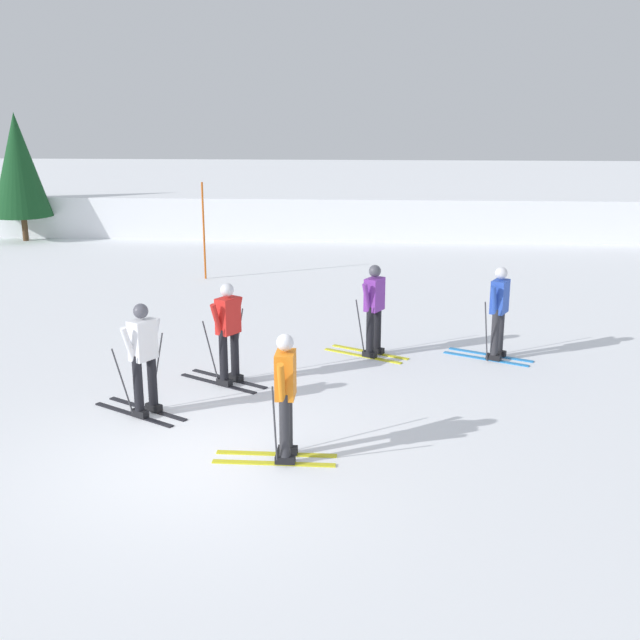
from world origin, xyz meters
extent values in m
plane|color=white|center=(0.00, 0.00, 0.00)|extent=(120.00, 120.00, 0.00)
cube|color=white|center=(0.00, 21.85, 0.71)|extent=(80.00, 9.25, 1.43)
cube|color=gold|center=(0.95, 0.05, 0.01)|extent=(1.60, 0.11, 0.02)
cube|color=gold|center=(0.95, 0.33, 0.01)|extent=(1.60, 0.11, 0.02)
cube|color=black|center=(1.10, 0.05, 0.07)|extent=(0.26, 0.12, 0.10)
cube|color=black|center=(1.10, 0.33, 0.07)|extent=(0.26, 0.12, 0.10)
cylinder|color=#2D2D33|center=(1.10, 0.05, 0.55)|extent=(0.14, 0.14, 0.85)
cylinder|color=#2D2D33|center=(1.10, 0.33, 0.55)|extent=(0.14, 0.14, 0.85)
cube|color=orange|center=(1.10, 0.19, 1.17)|extent=(0.24, 0.38, 0.60)
cylinder|color=orange|center=(1.08, -0.06, 1.16)|extent=(0.09, 0.26, 0.55)
cylinder|color=orange|center=(1.09, 0.44, 1.16)|extent=(0.09, 0.26, 0.55)
sphere|color=silver|center=(1.10, 0.19, 1.60)|extent=(0.22, 0.22, 0.22)
cylinder|color=#38383D|center=(1.00, -0.14, 0.59)|extent=(0.03, 0.35, 1.20)
cylinder|color=#38383D|center=(1.01, 0.52, 0.59)|extent=(0.03, 0.35, 1.20)
cube|color=black|center=(-0.34, 2.95, 0.01)|extent=(1.42, 0.90, 0.02)
cube|color=black|center=(-0.20, 3.20, 0.01)|extent=(1.42, 0.90, 0.02)
cube|color=black|center=(-0.21, 2.88, 0.07)|extent=(0.28, 0.24, 0.10)
cube|color=black|center=(-0.07, 3.12, 0.07)|extent=(0.28, 0.24, 0.10)
cylinder|color=black|center=(-0.21, 2.88, 0.55)|extent=(0.14, 0.14, 0.85)
cylinder|color=black|center=(-0.07, 3.12, 0.55)|extent=(0.14, 0.14, 0.85)
cube|color=red|center=(-0.14, 3.00, 1.17)|extent=(0.40, 0.45, 0.60)
cylinder|color=red|center=(-0.28, 2.79, 1.16)|extent=(0.21, 0.27, 0.55)
cylinder|color=red|center=(-0.03, 3.22, 1.16)|extent=(0.21, 0.27, 0.55)
sphere|color=silver|center=(-0.14, 3.00, 1.60)|extent=(0.22, 0.22, 0.22)
cylinder|color=#38383D|center=(-0.39, 2.77, 0.59)|extent=(0.20, 0.32, 1.18)
cylinder|color=#38383D|center=(-0.06, 3.33, 0.59)|extent=(0.20, 0.32, 1.18)
cube|color=gold|center=(2.05, 4.59, 0.01)|extent=(1.45, 0.85, 0.02)
cube|color=gold|center=(2.18, 4.83, 0.01)|extent=(1.45, 0.85, 0.02)
cube|color=black|center=(2.18, 4.51, 0.07)|extent=(0.29, 0.23, 0.10)
cube|color=black|center=(2.31, 4.76, 0.07)|extent=(0.29, 0.23, 0.10)
cylinder|color=black|center=(2.18, 4.51, 0.55)|extent=(0.14, 0.14, 0.85)
cylinder|color=black|center=(2.31, 4.76, 0.55)|extent=(0.14, 0.14, 0.85)
cube|color=purple|center=(2.24, 4.64, 1.17)|extent=(0.39, 0.45, 0.60)
cylinder|color=purple|center=(2.11, 4.43, 1.16)|extent=(0.20, 0.27, 0.55)
cylinder|color=purple|center=(2.35, 4.87, 1.16)|extent=(0.20, 0.27, 0.55)
sphere|color=#4C4C56|center=(2.24, 4.64, 1.60)|extent=(0.22, 0.22, 0.22)
cylinder|color=#38383D|center=(2.00, 4.41, 0.58)|extent=(0.20, 0.33, 1.16)
cylinder|color=#38383D|center=(2.31, 4.96, 0.58)|extent=(0.20, 0.33, 1.16)
cube|color=#237AC6|center=(4.29, 4.55, 0.01)|extent=(1.47, 0.81, 0.02)
cube|color=#237AC6|center=(4.41, 4.80, 0.01)|extent=(1.47, 0.81, 0.02)
cube|color=black|center=(4.42, 4.48, 0.07)|extent=(0.29, 0.23, 0.10)
cube|color=black|center=(4.55, 4.73, 0.07)|extent=(0.29, 0.23, 0.10)
cylinder|color=#2D2D33|center=(4.42, 4.48, 0.55)|extent=(0.14, 0.14, 0.85)
cylinder|color=#2D2D33|center=(4.55, 4.73, 0.55)|extent=(0.14, 0.14, 0.85)
cube|color=#284CB7|center=(4.48, 4.61, 1.17)|extent=(0.39, 0.45, 0.60)
cylinder|color=#284CB7|center=(4.35, 4.39, 1.16)|extent=(0.20, 0.27, 0.55)
cylinder|color=#284CB7|center=(4.58, 4.84, 1.16)|extent=(0.20, 0.27, 0.55)
sphere|color=silver|center=(4.48, 4.61, 1.60)|extent=(0.22, 0.22, 0.22)
cylinder|color=#38383D|center=(4.24, 4.35, 0.58)|extent=(0.17, 0.30, 1.17)
cylinder|color=#38383D|center=(4.55, 4.96, 0.58)|extent=(0.17, 0.30, 1.17)
cube|color=black|center=(-1.34, 1.54, 0.01)|extent=(1.42, 0.90, 0.02)
cube|color=black|center=(-1.20, 1.78, 0.01)|extent=(1.42, 0.90, 0.02)
cube|color=black|center=(-1.21, 1.47, 0.07)|extent=(0.28, 0.24, 0.10)
cube|color=black|center=(-1.07, 1.71, 0.07)|extent=(0.28, 0.24, 0.10)
cylinder|color=black|center=(-1.21, 1.47, 0.55)|extent=(0.14, 0.14, 0.85)
cylinder|color=black|center=(-1.07, 1.71, 0.55)|extent=(0.14, 0.14, 0.85)
cube|color=white|center=(-1.14, 1.59, 1.17)|extent=(0.40, 0.45, 0.60)
cylinder|color=white|center=(-1.29, 1.38, 1.16)|extent=(0.21, 0.27, 0.55)
cylinder|color=white|center=(-1.03, 1.81, 1.16)|extent=(0.21, 0.27, 0.55)
sphere|color=#4C4C56|center=(-1.14, 1.59, 1.60)|extent=(0.22, 0.22, 0.22)
cylinder|color=#38383D|center=(-1.40, 1.35, 0.57)|extent=(0.20, 0.31, 1.14)
cylinder|color=#38383D|center=(-1.06, 1.92, 0.57)|extent=(0.20, 0.31, 1.14)
cylinder|color=#C65614|center=(-2.23, 11.06, 1.28)|extent=(0.05, 0.05, 2.56)
cylinder|color=#513823|center=(-9.68, 16.72, 0.42)|extent=(0.20, 0.20, 0.84)
cone|color=#14421E|center=(-9.68, 16.72, 2.57)|extent=(1.98, 1.98, 3.45)
camera|label=1|loc=(2.12, -8.99, 4.43)|focal=43.39mm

